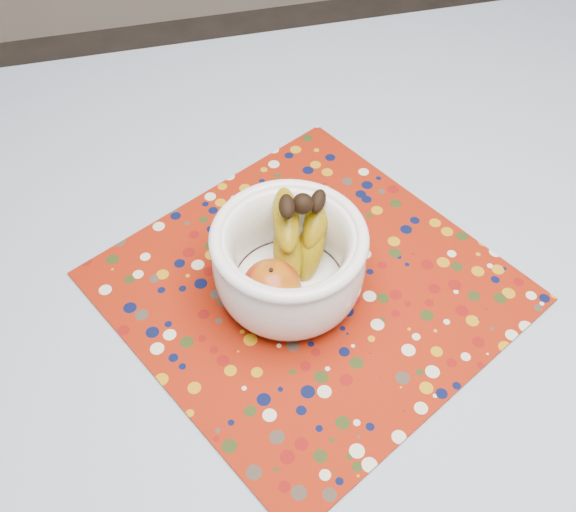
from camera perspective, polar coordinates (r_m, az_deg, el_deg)
The scene contains 4 objects.
table at distance 0.93m, azimuth 7.45°, elevation -8.29°, with size 1.20×1.20×0.75m.
tablecloth at distance 0.86m, azimuth 8.00°, elevation -5.50°, with size 1.32×1.32×0.01m, color #6177A1.
placemat at distance 0.88m, azimuth 1.77°, elevation -2.59°, with size 0.45×0.45×0.00m, color maroon.
fruit_bowl at distance 0.82m, azimuth 0.38°, elevation 0.10°, with size 0.20×0.20×0.15m.
Camera 1 is at (-0.23, -0.43, 1.47)m, focal length 42.00 mm.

